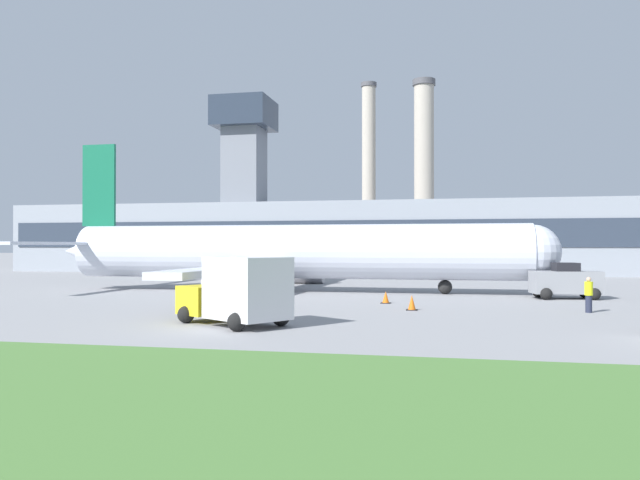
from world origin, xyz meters
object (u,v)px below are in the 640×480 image
pushback_tug (566,282)px  ground_crew_person (589,294)px  baggage_truck (238,292)px  airplane (288,252)px

pushback_tug → ground_crew_person: 7.85m
pushback_tug → baggage_truck: size_ratio=0.77×
airplane → pushback_tug: (17.58, -2.17, -1.71)m
baggage_truck → ground_crew_person: bearing=28.5°
airplane → pushback_tug: size_ratio=8.48×
airplane → baggage_truck: (2.79, -17.90, -1.37)m
airplane → pushback_tug: bearing=-7.0°
airplane → pushback_tug: airplane is taller
pushback_tug → airplane: bearing=173.0°
airplane → pushback_tug: 17.79m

